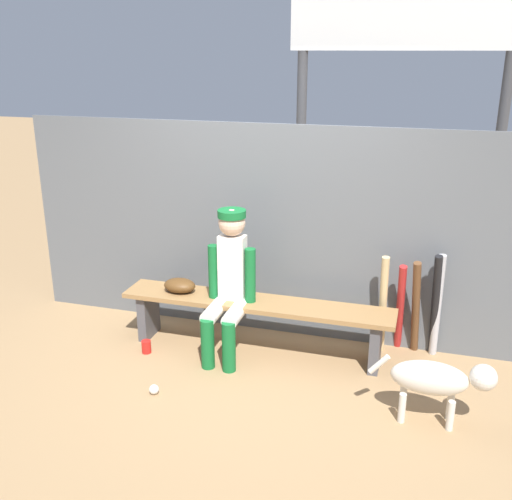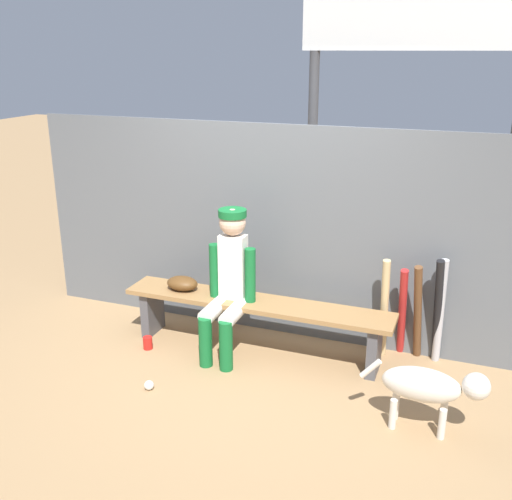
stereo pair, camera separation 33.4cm
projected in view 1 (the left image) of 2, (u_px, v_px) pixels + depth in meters
name	position (u px, v px, depth m)	size (l,w,h in m)	color
ground_plane	(256.00, 350.00, 5.07)	(30.00, 30.00, 0.00)	#9E7A51
chainlink_fence	(270.00, 232.00, 5.15)	(4.56, 0.03, 1.88)	#595E63
dugout_bench	(256.00, 312.00, 4.95)	(2.31, 0.36, 0.46)	olive
player_seated	(228.00, 280.00, 4.81)	(0.41, 0.55, 1.24)	silver
baseball_glove	(180.00, 285.00, 5.08)	(0.28, 0.20, 0.12)	#593819
bat_wood_natural	(383.00, 305.00, 4.90)	(0.06, 0.06, 0.88)	tan
bat_aluminum_red	(400.00, 307.00, 4.93)	(0.06, 0.06, 0.82)	#B22323
bat_wood_dark	(416.00, 308.00, 4.85)	(0.06, 0.06, 0.88)	brown
bat_aluminum_silver	(437.00, 306.00, 4.83)	(0.06, 0.06, 0.91)	#B7B7BC
bat_aluminum_black	(435.00, 306.00, 4.82)	(0.06, 0.06, 0.93)	black
baseball	(154.00, 389.00, 4.41)	(0.07, 0.07, 0.07)	white
cup_on_ground	(146.00, 347.00, 5.01)	(0.08, 0.08, 0.11)	red
cup_on_bench	(224.00, 288.00, 5.04)	(0.08, 0.08, 0.11)	red
scoreboard	(410.00, 35.00, 5.43)	(2.41, 0.27, 3.63)	#3F3F42
dog	(438.00, 380.00, 3.98)	(0.84, 0.20, 0.49)	beige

